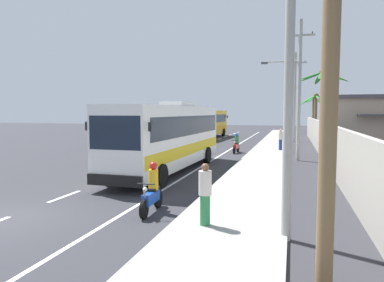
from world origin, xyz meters
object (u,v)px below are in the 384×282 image
pedestrian_near_kerb (205,193)px  motorcycle_beside_bus (236,145)px  coach_bus_foreground (170,135)px  utility_pole_nearest (289,60)px  utility_pole_far (295,95)px  coach_bus_far_lane (206,123)px  palm_fourth (322,89)px  motorcycle_trailing (152,192)px  palm_third (316,108)px  palm_nearest (314,107)px  utility_pole_mid (298,87)px  utility_pole_distant (292,104)px  palm_second (331,31)px  pedestrian_midwalk (281,139)px

pedestrian_near_kerb → motorcycle_beside_bus: bearing=-128.4°
motorcycle_beside_bus → coach_bus_foreground: bearing=-102.8°
utility_pole_nearest → utility_pole_far: (0.28, 31.43, 0.49)m
coach_bus_far_lane → palm_fourth: palm_fourth is taller
motorcycle_trailing → palm_fourth: (6.38, 16.88, 4.23)m
utility_pole_nearest → palm_third: size_ratio=1.63×
coach_bus_foreground → pedestrian_near_kerb: coach_bus_foreground is taller
utility_pole_far → palm_nearest: size_ratio=1.80×
motorcycle_beside_bus → utility_pole_far: utility_pole_far is taller
pedestrian_near_kerb → utility_pole_mid: (2.58, 15.51, 3.89)m
utility_pole_distant → palm_third: (2.68, -12.87, -0.66)m
coach_bus_foreground → motorcycle_trailing: size_ratio=6.25×
coach_bus_far_lane → palm_second: palm_second is taller
coach_bus_far_lane → utility_pole_far: utility_pole_far is taller
motorcycle_trailing → utility_pole_nearest: 5.93m
pedestrian_near_kerb → palm_fourth: palm_fourth is taller
pedestrian_near_kerb → utility_pole_nearest: bearing=130.1°
pedestrian_midwalk → palm_second: bearing=-64.1°
coach_bus_far_lane → pedestrian_near_kerb: coach_bus_far_lane is taller
motorcycle_trailing → palm_second: (4.99, -3.68, 4.06)m
motorcycle_trailing → utility_pole_far: size_ratio=0.20×
coach_bus_far_lane → pedestrian_near_kerb: (8.12, -34.27, -0.89)m
palm_third → motorcycle_beside_bus: bearing=-114.3°
utility_pole_nearest → palm_second: utility_pole_nearest is taller
palm_second → palm_fourth: size_ratio=1.11×
utility_pole_distant → pedestrian_midwalk: bearing=-91.7°
coach_bus_foreground → utility_pole_far: (6.68, 22.03, 3.04)m
motorcycle_trailing → utility_pole_mid: 15.60m
coach_bus_foreground → motorcycle_trailing: 8.35m
coach_bus_foreground → palm_second: bearing=-58.4°
motorcycle_trailing → palm_fourth: palm_fourth is taller
utility_pole_far → palm_second: utility_pole_far is taller
utility_pole_mid → utility_pole_distant: bearing=90.8°
coach_bus_far_lane → palm_third: size_ratio=2.30×
utility_pole_mid → motorcycle_beside_bus: bearing=142.7°
pedestrian_near_kerb → pedestrian_midwalk: pedestrian_midwalk is taller
coach_bus_foreground → motorcycle_trailing: coach_bus_foreground is taller
motorcycle_beside_bus → motorcycle_trailing: 17.75m
coach_bus_far_lane → utility_pole_nearest: 36.08m
coach_bus_far_lane → motorcycle_beside_bus: 16.51m
motorcycle_beside_bus → utility_pole_distant: 28.49m
coach_bus_far_lane → motorcycle_trailing: coach_bus_far_lane is taller
coach_bus_foreground → pedestrian_midwalk: (5.60, 11.61, -0.95)m
coach_bus_far_lane → pedestrian_near_kerb: bearing=-76.7°
pedestrian_near_kerb → palm_second: 5.30m
motorcycle_trailing → palm_third: palm_third is taller
utility_pole_nearest → pedestrian_near_kerb: bearing=174.6°
pedestrian_near_kerb → palm_third: bearing=-142.5°
palm_nearest → utility_pole_nearest: bearing=-93.9°
pedestrian_midwalk → utility_pole_far: 11.21m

